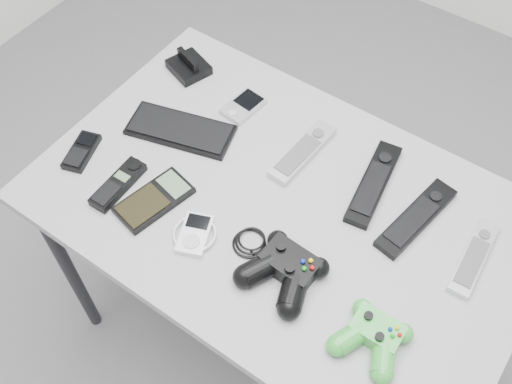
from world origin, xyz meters
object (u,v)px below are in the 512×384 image
Objects in this scene: mobile_phone at (81,151)px; controller_green at (373,336)px; remote_black_b at (416,217)px; controller_black at (285,268)px; remote_silver_a at (303,152)px; remote_silver_b at (474,257)px; calculator at (154,200)px; pda_keyboard at (180,130)px; cordless_handset at (118,184)px; mp3_player at (195,234)px; remote_black_a at (374,183)px; desk at (281,219)px; pda at (243,106)px.

controller_green is (0.77, -0.01, 0.01)m from mobile_phone.
remote_black_b is 0.86× the size of controller_black.
remote_silver_a is 0.51m from mobile_phone.
mobile_phone is (-0.86, -0.26, -0.00)m from remote_silver_b.
controller_black is (0.33, 0.01, 0.02)m from calculator.
pda_keyboard is 0.23m from mobile_phone.
pda_keyboard is 1.30× the size of remote_silver_b.
cordless_handset is 0.55× the size of controller_black.
remote_silver_a is 0.76× the size of controller_black.
remote_black_b is at bearing 99.70° from controller_green.
remote_black_a is at bearing 31.37° from mp3_player.
remote_black_a is 0.57m from cordless_handset.
desk is at bearing -22.23° from pda_keyboard.
remote_black_b is (0.26, 0.13, 0.07)m from desk.
remote_black_b reaches higher than calculator.
cordless_handset is at bearing 157.20° from mp3_player.
remote_silver_a is at bearing 45.61° from cordless_handset.
cordless_handset is at bearing -153.55° from remote_black_a.
controller_green is (0.64, 0.01, 0.01)m from cordless_handset.
mobile_phone reaches higher than calculator.
controller_green is (0.35, -0.31, 0.01)m from remote_silver_a.
controller_black reaches higher than mobile_phone.
mobile_phone is (-0.42, -0.29, -0.00)m from remote_silver_a.
desk is 0.30m from remote_black_b.
calculator is at bearing -119.60° from remote_silver_a.
remote_silver_b is at bearing 15.40° from desk.
pda_keyboard is at bearing -155.21° from remote_silver_a.
pda is at bearing 46.20° from pda_keyboard.
mp3_player is (-0.25, -0.33, -0.00)m from remote_black_a.
controller_black is at bearing 1.96° from cordless_handset.
mp3_player is (-0.07, -0.32, -0.00)m from remote_silver_a.
desk is 7.30× the size of cordless_handset.
mobile_phone is at bearing -161.99° from desk.
remote_black_b reaches higher than pda.
remote_silver_a is at bearing 69.16° from calculator.
calculator is (0.09, 0.02, -0.00)m from cordless_handset.
controller_black is at bearing -39.06° from pda_keyboard.
desk is 0.38m from cordless_handset.
controller_green is at bearing 11.56° from calculator.
remote_silver_a reaches higher than calculator.
remote_black_a is at bearing 176.19° from remote_black_b.
controller_black reaches higher than pda_keyboard.
desk is 7.51× the size of controller_green.
mobile_phone is at bearing -149.38° from remote_black_b.
controller_black reaches higher than remote_black_b.
controller_black is (0.14, -0.28, 0.02)m from remote_silver_a.
remote_silver_a is 1.42× the size of controller_green.
remote_black_a is 1.66× the size of controller_green.
controller_black is (-0.04, -0.30, 0.01)m from remote_black_a.
pda_keyboard is 0.21m from cordless_handset.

